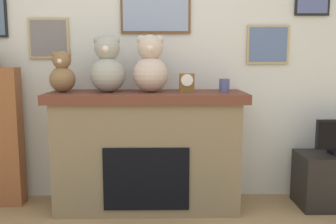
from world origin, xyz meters
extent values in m
cube|color=silver|center=(0.00, 2.00, 1.30)|extent=(5.20, 0.12, 2.60)
cube|color=brown|center=(0.00, 1.93, 1.78)|extent=(0.63, 0.02, 0.46)
cube|color=#8897B4|center=(0.00, 1.91, 1.78)|extent=(0.59, 0.00, 0.42)
cube|color=tan|center=(-0.97, 1.93, 1.50)|extent=(0.37, 0.02, 0.36)
cube|color=slate|center=(-0.97, 1.91, 1.50)|extent=(0.33, 0.00, 0.32)
cube|color=tan|center=(1.03, 1.93, 1.44)|extent=(0.39, 0.02, 0.35)
cube|color=slate|center=(1.03, 1.91, 1.44)|extent=(0.35, 0.00, 0.31)
cube|color=#7E684A|center=(-0.07, 1.67, 0.48)|extent=(1.56, 0.54, 0.95)
cube|color=brown|center=(-0.07, 1.67, 0.99)|extent=(1.68, 0.60, 0.08)
cube|color=black|center=(-0.07, 1.39, 0.34)|extent=(0.70, 0.02, 0.52)
cylinder|color=#4C517A|center=(0.59, 1.65, 1.09)|extent=(0.09, 0.09, 0.11)
cube|color=brown|center=(0.27, 1.65, 1.11)|extent=(0.13, 0.09, 0.16)
cylinder|color=white|center=(0.27, 1.60, 1.14)|extent=(0.10, 0.01, 0.10)
sphere|color=brown|center=(-0.79, 1.65, 1.14)|extent=(0.22, 0.22, 0.22)
sphere|color=brown|center=(-0.79, 1.65, 1.31)|extent=(0.16, 0.16, 0.16)
sphere|color=brown|center=(-0.85, 1.65, 1.35)|extent=(0.05, 0.05, 0.05)
sphere|color=brown|center=(-0.74, 1.65, 1.35)|extent=(0.05, 0.05, 0.05)
sphere|color=beige|center=(-0.79, 1.59, 1.30)|extent=(0.05, 0.05, 0.05)
sphere|color=#989788|center=(-0.41, 1.65, 1.18)|extent=(0.30, 0.30, 0.30)
sphere|color=#989788|center=(-0.41, 1.65, 1.41)|extent=(0.22, 0.22, 0.22)
sphere|color=#989788|center=(-0.48, 1.65, 1.47)|extent=(0.08, 0.08, 0.08)
sphere|color=#989788|center=(-0.33, 1.65, 1.47)|extent=(0.08, 0.08, 0.08)
sphere|color=beige|center=(-0.41, 1.56, 1.40)|extent=(0.06, 0.06, 0.06)
sphere|color=#C4AC96|center=(-0.04, 1.65, 1.18)|extent=(0.30, 0.30, 0.30)
sphere|color=#C4AC96|center=(-0.04, 1.65, 1.41)|extent=(0.22, 0.22, 0.22)
sphere|color=#C4AC96|center=(-0.12, 1.65, 1.48)|extent=(0.08, 0.08, 0.08)
sphere|color=#C4AC96|center=(0.03, 1.65, 1.48)|extent=(0.08, 0.08, 0.08)
sphere|color=beige|center=(-0.04, 1.56, 1.40)|extent=(0.07, 0.07, 0.07)
camera|label=1|loc=(0.05, -1.56, 1.33)|focal=40.03mm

